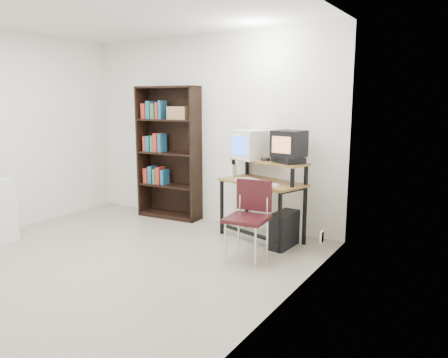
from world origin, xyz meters
The scene contains 17 objects.
floor centered at (0.00, 0.00, -0.01)m, with size 4.00×4.00×0.01m, color #A69F8A.
ceiling centered at (0.00, 0.00, 2.60)m, with size 4.00×4.00×0.01m, color white.
back_wall centered at (0.00, 2.00, 1.30)m, with size 4.00×0.01×2.60m, color white.
right_wall centered at (2.00, 0.00, 1.30)m, with size 0.01×4.00×2.60m, color white.
computer_desk centered at (1.06, 1.62, 0.67)m, with size 1.17×0.81×0.98m.
crt_monitor centered at (0.82, 1.78, 1.16)m, with size 0.52×0.52×0.37m.
vcr centered at (1.38, 1.64, 1.01)m, with size 0.36×0.26×0.08m, color black.
crt_tv centered at (1.38, 1.64, 1.21)m, with size 0.38×0.38×0.31m.
cd_spindle centered at (1.08, 1.65, 0.99)m, with size 0.12×0.12×0.05m, color #26262B.
keyboard centered at (0.98, 1.49, 0.74)m, with size 0.47×0.21×0.04m, color white.
mousepad centered at (1.32, 1.41, 0.72)m, with size 0.22×0.18×0.01m, color black.
mouse centered at (1.32, 1.40, 0.74)m, with size 0.10×0.06×0.03m, color white.
desk_speaker centered at (0.57, 1.72, 0.80)m, with size 0.08×0.07×0.17m, color white.
pc_tower centered at (1.42, 1.46, 0.21)m, with size 0.20×0.45×0.42m, color black.
school_chair centered at (1.24, 0.93, 0.53)m, with size 0.46×0.46×0.85m.
bookshelf centered at (-0.57, 1.86, 0.97)m, with size 0.97×0.38×1.91m.
wall_outlet centered at (1.99, 1.15, 0.30)m, with size 0.02×0.08×0.12m, color beige.
Camera 1 is at (3.39, -3.13, 1.72)m, focal length 35.00 mm.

